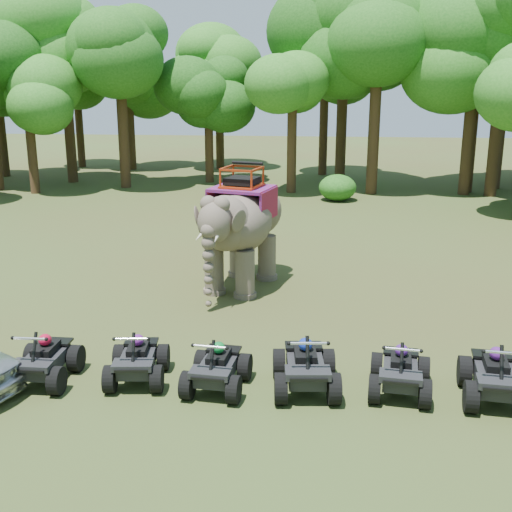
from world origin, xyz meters
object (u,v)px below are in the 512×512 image
object	(u,v)px
elephant	(241,227)
atv_5	(497,370)
atv_1	(137,354)
atv_3	(306,360)
atv_4	(401,365)
atv_0	(43,354)
atv_2	(217,362)

from	to	relation	value
elephant	atv_5	world-z (taller)	elephant
atv_1	atv_3	size ratio (longest dim) A/B	0.91
elephant	atv_1	size ratio (longest dim) A/B	2.74
atv_1	atv_4	size ratio (longest dim) A/B	0.99
atv_3	atv_4	world-z (taller)	atv_3
elephant	atv_0	bearing A→B (deg)	-101.33
atv_1	atv_3	bearing A→B (deg)	-7.61
elephant	atv_2	world-z (taller)	elephant
atv_4	atv_2	bearing A→B (deg)	-170.27
elephant	atv_3	xyz separation A→B (m)	(2.09, -6.53, -1.19)
atv_5	elephant	bearing A→B (deg)	137.07
atv_1	atv_2	xyz separation A→B (m)	(1.71, -0.21, -0.00)
atv_5	atv_0	bearing A→B (deg)	-173.79
atv_5	atv_1	bearing A→B (deg)	-175.40
atv_0	atv_3	bearing A→B (deg)	1.61
atv_1	atv_3	world-z (taller)	atv_3
atv_0	atv_5	xyz separation A→B (m)	(9.14, 0.06, 0.04)
atv_0	atv_2	xyz separation A→B (m)	(3.64, 0.01, -0.02)
atv_3	atv_5	distance (m)	3.71
atv_0	atv_1	world-z (taller)	atv_0
elephant	atv_1	xyz separation A→B (m)	(-1.41, -6.46, -1.25)
elephant	atv_2	distance (m)	6.79
atv_0	atv_3	size ratio (longest dim) A/B	0.93
atv_1	atv_2	distance (m)	1.72
elephant	atv_0	size ratio (longest dim) A/B	2.69
atv_2	elephant	bearing A→B (deg)	98.26
elephant	atv_5	xyz separation A→B (m)	(5.80, -6.61, -1.19)
atv_2	atv_5	bearing A→B (deg)	6.22
atv_1	atv_5	distance (m)	7.21
atv_4	atv_5	bearing A→B (deg)	2.55
atv_1	atv_3	xyz separation A→B (m)	(3.50, -0.08, 0.06)
atv_3	atv_4	bearing A→B (deg)	-3.59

